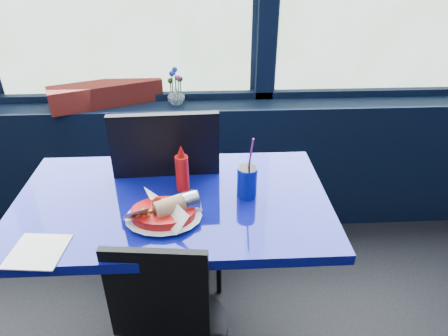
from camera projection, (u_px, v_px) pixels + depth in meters
The scene contains 9 objects.
window_sill at pixel (135, 166), 2.45m from camera, with size 5.00×0.26×0.80m, color black.
near_table at pixel (175, 235), 1.63m from camera, with size 1.20×0.70×0.75m.
chair_near_back at pixel (173, 189), 1.88m from camera, with size 0.48×0.49×1.02m.
planter_box at pixel (106, 93), 2.22m from camera, with size 0.61×0.15×0.12m, color maroon.
flower_vase at pixel (176, 94), 2.21m from camera, with size 0.11×0.12×0.21m.
food_basket at pixel (165, 212), 1.40m from camera, with size 0.25×0.23×0.09m.
ketchup_bottle at pixel (182, 170), 1.55m from camera, with size 0.05×0.05×0.19m.
soda_cup at pixel (247, 181), 1.52m from camera, with size 0.08×0.08×0.26m.
napkin at pixel (38, 251), 1.27m from camera, with size 0.17×0.17×0.00m, color white.
Camera 1 is at (0.43, 0.73, 1.63)m, focal length 32.00 mm.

